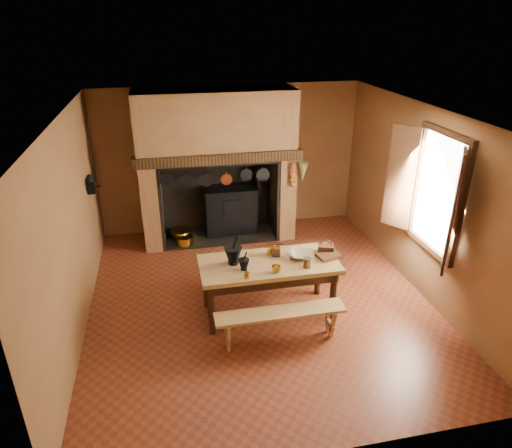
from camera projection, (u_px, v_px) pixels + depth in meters
The scene contains 28 objects.
floor at pixel (259, 299), 6.96m from camera, with size 5.50×5.50×0.00m, color maroon.
ceiling at pixel (260, 115), 5.78m from camera, with size 5.50×5.50×0.00m, color silver.
back_wall at pixel (230, 159), 8.81m from camera, with size 5.00×0.02×2.80m, color olive.
wall_left at pixel (71, 231), 5.91m from camera, with size 0.02×5.50×2.80m, color olive.
wall_right at pixel (422, 202), 6.83m from camera, with size 0.02×5.50×2.80m, color olive.
wall_front at pixel (326, 341), 3.93m from camera, with size 5.00×0.02×2.80m, color olive.
chimney_breast at pixel (216, 145), 8.19m from camera, with size 2.95×0.96×2.80m.
iron_range at pixel (231, 209), 8.92m from camera, with size 1.12×0.55×1.60m.
hearth_pans at pixel (181, 237), 8.70m from camera, with size 0.51×0.62×0.20m.
hanging_pans at pixel (219, 178), 7.93m from camera, with size 1.92×0.29×0.27m.
onion_string at pixel (293, 175), 8.17m from camera, with size 0.12×0.10×0.46m, color #B86322, non-canonical shape.
herb_bunch at pixel (303, 172), 8.18m from camera, with size 0.20×0.20×0.35m, color brown.
window at pixel (431, 193), 6.32m from camera, with size 0.39×1.75×1.76m.
wall_coffee_mill at pixel (91, 183), 7.25m from camera, with size 0.23×0.16×0.31m.
work_table at pixel (269, 270), 6.37m from camera, with size 1.92×0.85×0.83m.
bench_front at pixel (280, 319), 5.92m from camera, with size 1.71×0.30×0.48m.
bench_back at pixel (258, 265), 7.14m from camera, with size 1.80×0.31×0.51m.
mortar_large at pixel (233, 255), 6.22m from camera, with size 0.25×0.25×0.42m.
mortar_small at pixel (244, 264), 6.10m from camera, with size 0.16×0.16×0.27m.
coffee_grinder at pixel (276, 251), 6.47m from camera, with size 0.17×0.15×0.18m.
brass_mug_a at pixel (247, 275), 5.92m from camera, with size 0.07×0.07×0.08m, color #BB8E2B.
brass_mug_b at pixel (270, 251), 6.52m from camera, with size 0.09×0.09×0.10m, color #BB8E2B.
mixing_bowl at pixel (302, 255), 6.42m from camera, with size 0.34×0.34×0.08m, color beige.
stoneware_crock at pixel (307, 263), 6.17m from camera, with size 0.11×0.11×0.14m, color brown.
glass_jar at pixel (289, 255), 6.37m from camera, with size 0.08×0.08×0.13m, color beige.
wicker_basket at pixel (326, 248), 6.54m from camera, with size 0.26×0.22×0.21m.
wooden_tray at pixel (329, 255), 6.44m from camera, with size 0.33×0.24×0.06m, color #351B11.
brass_cup at pixel (276, 269), 6.06m from camera, with size 0.12×0.12×0.10m, color #BB8E2B.
Camera 1 is at (-1.23, -5.70, 3.97)m, focal length 32.00 mm.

